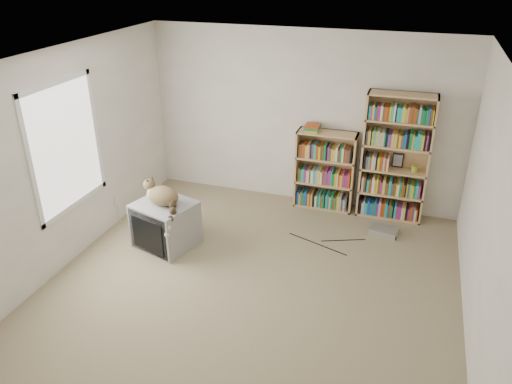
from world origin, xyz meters
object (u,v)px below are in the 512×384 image
(dvd_player, at_px, (384,231))
(crt_tv, at_px, (166,224))
(bookcase_tall, at_px, (395,160))
(cat, at_px, (164,200))
(bookcase_short, at_px, (325,173))

(dvd_player, bearing_deg, crt_tv, -147.46)
(bookcase_tall, xyz_separation_m, dvd_player, (-0.01, -0.55, -0.80))
(bookcase_tall, bearing_deg, dvd_player, -90.76)
(cat, bearing_deg, bookcase_tall, 47.98)
(crt_tv, height_order, cat, cat)
(bookcase_tall, distance_m, bookcase_short, 0.99)
(cat, xyz_separation_m, bookcase_tall, (2.59, 1.76, 0.16))
(bookcase_short, xyz_separation_m, dvd_player, (0.93, -0.55, -0.49))
(crt_tv, relative_size, bookcase_tall, 0.47)
(cat, relative_size, bookcase_short, 0.53)
(bookcase_tall, height_order, dvd_player, bookcase_tall)
(cat, relative_size, dvd_player, 1.70)
(bookcase_tall, distance_m, dvd_player, 0.97)
(bookcase_short, distance_m, dvd_player, 1.19)
(bookcase_short, bearing_deg, dvd_player, -30.70)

